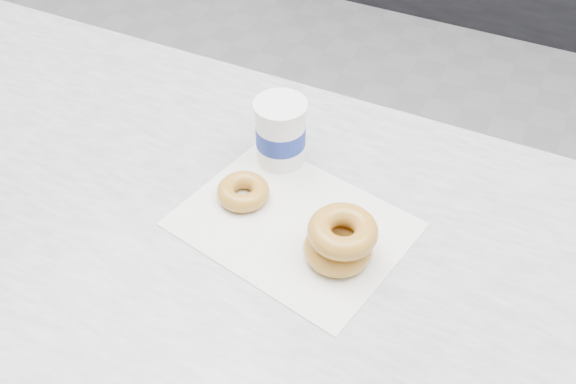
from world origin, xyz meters
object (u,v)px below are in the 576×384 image
at_px(donut_stack, 340,240).
at_px(counter, 283,382).
at_px(coffee_cup, 281,132).
at_px(donut_single, 243,192).

bearing_deg(donut_stack, counter, 179.51).
bearing_deg(coffee_cup, counter, -42.30).
xyz_separation_m(counter, donut_stack, (0.10, -0.00, 0.49)).
relative_size(counter, donut_single, 35.72).
distance_m(counter, coffee_cup, 0.54).
bearing_deg(donut_stack, donut_single, 166.43).
distance_m(counter, donut_stack, 0.50).
bearing_deg(donut_single, coffee_cup, 84.33).
bearing_deg(donut_single, counter, -26.04).
relative_size(counter, coffee_cup, 25.58).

